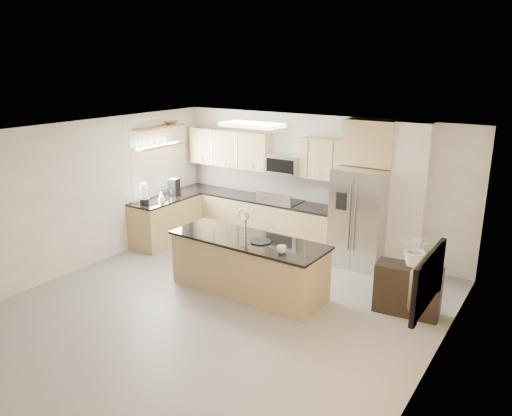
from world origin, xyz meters
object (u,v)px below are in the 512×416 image
Objects in this scene: cup at (282,249)px; television at (418,278)px; flower_vase at (418,241)px; blender at (144,196)px; microwave at (285,165)px; kettle at (162,195)px; platter at (260,242)px; credenza at (408,290)px; range at (281,223)px; island at (248,265)px; refrigerator at (360,218)px; bowl at (172,122)px; coffee_maker at (174,187)px.

television reaches higher than cup.
blender is at bearing -176.61° from flower_vase.
microwave reaches higher than kettle.
credenza is at bearing 17.68° from platter.
range is 1.06× the size of television.
island is at bearing -170.68° from credenza.
cup is (-0.32, -2.22, 0.05)m from refrigerator.
island is at bearing -27.11° from bowl.
blender reaches higher than kettle.
kettle is 0.21× the size of television.
range reaches higher than credenza.
credenza is 6.58× the size of cup.
television is at bearing -15.02° from blender.
coffee_maker is at bearing 67.27° from television.
bowl reaches higher than island.
range is 3.34× the size of coffee_maker.
microwave is at bearing 90.00° from range.
blender is at bearing -80.51° from bowl.
kettle is 0.44m from coffee_maker.
microwave is 3.55m from credenza.
bowl is at bearing 154.38° from platter.
blender is (-3.42, 0.64, 0.16)m from cup.
credenza is at bearing -45.91° from refrigerator.
flower_vase reaches higher than credenza.
kettle is at bearing 178.70° from flower_vase.
range is 2.31m from coffee_maker.
refrigerator reaches higher than television.
refrigerator is at bearing -5.86° from microwave.
island is 11.53× the size of kettle.
flower_vase reaches higher than coffee_maker.
bowl is (-5.21, 0.81, 2.01)m from credenza.
range is at bearing 20.25° from coffee_maker.
island reaches higher than kettle.
microwave is 2.27× the size of bowl.
television is at bearing -23.84° from bowl.
kettle is at bearing 163.87° from island.
kettle is at bearing 163.45° from platter.
bowl is (-3.91, -0.53, 1.49)m from refrigerator.
coffee_maker is at bearing 156.54° from cup.
microwave is at bearing 146.91° from credenza.
refrigerator is at bearing 81.90° from cup.
cup is 0.42× the size of bowl.
bowl reaches higher than television.
coffee_maker is (-5.05, 0.61, 0.71)m from credenza.
island is at bearing -118.14° from refrigerator.
credenza is 0.86× the size of television.
flower_vase is (5.26, -0.74, -1.26)m from bowl.
blender is (-2.92, 0.44, 0.21)m from platter.
refrigerator is 1.87m from flower_vase.
blender is (-5.03, -0.24, 0.73)m from credenza.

